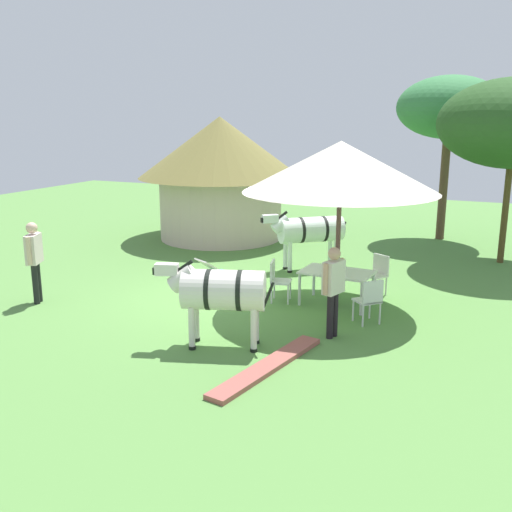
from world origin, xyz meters
The scene contains 14 objects.
ground_plane centered at (0.00, 0.00, 0.00)m, with size 36.00×36.00×0.00m, color #53853F.
thatched_hut centered at (-2.84, 5.86, 2.23)m, with size 5.27×5.27×3.91m.
shade_umbrella centered at (2.60, 0.65, 2.93)m, with size 4.02×4.02×3.45m.
patio_dining_table centered at (2.60, 0.65, 0.66)m, with size 1.54×1.02×0.74m.
patio_chair_near_hut centered at (1.35, 0.36, 0.52)m, with size 0.51×0.52×0.90m.
patio_chair_west_end centered at (3.51, -0.24, 0.52)m, with size 0.61×0.61×0.90m.
patio_chair_east_end centered at (3.22, 1.76, 0.52)m, with size 0.59×0.58×0.90m.
guest_beside_umbrella centered at (3.05, -1.19, 1.01)m, with size 0.33×0.58×1.69m.
standing_watcher centered at (-3.34, -1.83, 1.06)m, with size 0.40×0.58×1.77m.
striped_lounge_chair centered at (-0.54, 1.06, 0.26)m, with size 0.84×0.95×0.64m.
zebra_nearest_camera centered at (1.40, -2.38, 1.02)m, with size 2.02×1.10×1.55m.
zebra_by_umbrella centered at (1.10, 3.19, 1.04)m, with size 1.92×1.70×1.58m.
acacia_tree_behind_hut centered at (3.80, 8.61, 4.16)m, with size 3.25×3.25×5.16m.
brick_patio_kerb centered at (2.51, -2.91, 0.04)m, with size 2.80×0.36×0.08m, color #985047.
Camera 1 is at (5.80, -10.84, 3.96)m, focal length 40.62 mm.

